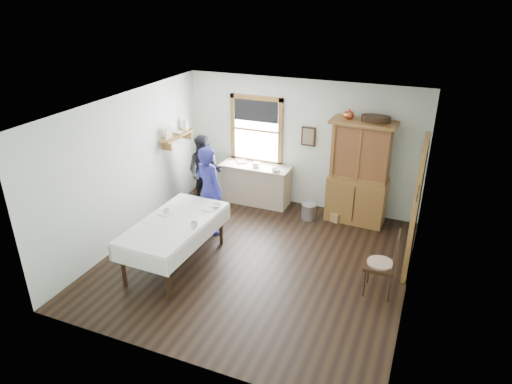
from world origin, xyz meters
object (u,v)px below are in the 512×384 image
work_counter (256,184)px  china_hutch (359,173)px  dining_table (176,243)px  figure_dark (205,174)px  wicker_basket (334,215)px  pail (309,211)px  woman_blue (209,194)px  spindle_chair (381,262)px

work_counter → china_hutch: size_ratio=0.72×
work_counter → china_hutch: bearing=-0.6°
work_counter → china_hutch: 2.27m
work_counter → dining_table: size_ratio=0.74×
figure_dark → wicker_basket: bearing=-2.8°
pail → figure_dark: figure_dark is taller
china_hutch → work_counter: bearing=-178.1°
work_counter → woman_blue: size_ratio=0.93×
work_counter → spindle_chair: bearing=-37.0°
pail → spindle_chair: bearing=-49.3°
work_counter → china_hutch: (2.18, -0.03, 0.61)m
spindle_chair → woman_blue: size_ratio=0.67×
spindle_chair → figure_dark: size_ratio=0.75×
dining_table → figure_dark: (-0.62, 2.24, 0.31)m
dining_table → spindle_chair: size_ratio=1.88×
wicker_basket → figure_dark: size_ratio=0.24×
woman_blue → pail: bearing=-120.7°
figure_dark → pail: bearing=-4.7°
pail → woman_blue: size_ratio=0.20×
china_hutch → figure_dark: size_ratio=1.45×
work_counter → pail: (1.30, -0.30, -0.27)m
work_counter → figure_dark: size_ratio=1.04×
figure_dark → spindle_chair: bearing=-34.3°
spindle_chair → pail: size_ratio=3.44×
dining_table → woman_blue: size_ratio=1.26×
work_counter → wicker_basket: work_counter is taller
work_counter → figure_dark: 1.12m
spindle_chair → woman_blue: 3.38m
china_hutch → spindle_chair: china_hutch is taller
spindle_chair → wicker_basket: size_ratio=3.17×
figure_dark → china_hutch: bearing=-1.4°
figure_dark → woman_blue: bearing=-68.1°
china_hutch → spindle_chair: (0.81, -2.24, -0.50)m
figure_dark → dining_table: bearing=-84.8°
dining_table → woman_blue: woman_blue is taller
china_hutch → pail: (-0.89, -0.27, -0.88)m
dining_table → woman_blue: 1.28m
work_counter → spindle_chair: spindle_chair is taller
work_counter → woman_blue: 1.62m
woman_blue → dining_table: bearing=110.2°
work_counter → spindle_chair: 3.76m
dining_table → wicker_basket: (2.12, 2.60, -0.31)m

